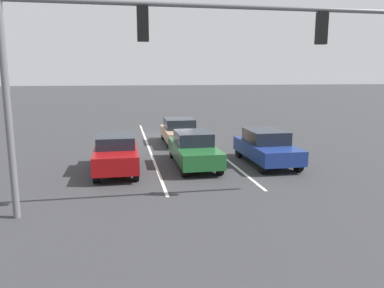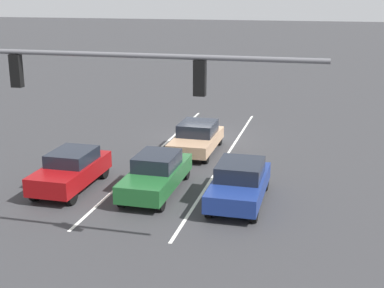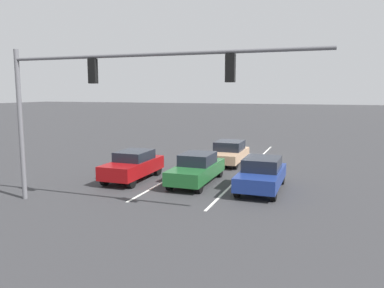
# 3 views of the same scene
# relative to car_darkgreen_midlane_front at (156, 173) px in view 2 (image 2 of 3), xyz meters

# --- Properties ---
(ground_plane) EXTENTS (240.00, 240.00, 0.00)m
(ground_plane) POSITION_rel_car_darkgreen_midlane_front_xyz_m (-0.05, -8.12, -0.77)
(ground_plane) COLOR #333335
(lane_stripe_left_divider) EXTENTS (0.12, 18.33, 0.01)m
(lane_stripe_left_divider) POSITION_rel_car_darkgreen_midlane_front_xyz_m (-1.80, -4.95, -0.76)
(lane_stripe_left_divider) COLOR silver
(lane_stripe_left_divider) RESTS_ON ground_plane
(lane_stripe_center_divider) EXTENTS (0.12, 18.33, 0.01)m
(lane_stripe_center_divider) POSITION_rel_car_darkgreen_midlane_front_xyz_m (1.70, -4.95, -0.76)
(lane_stripe_center_divider) COLOR silver
(lane_stripe_center_divider) RESTS_ON ground_plane
(car_darkgreen_midlane_front) EXTENTS (1.73, 4.65, 1.53)m
(car_darkgreen_midlane_front) POSITION_rel_car_darkgreen_midlane_front_xyz_m (0.00, 0.00, 0.00)
(car_darkgreen_midlane_front) COLOR #1E5928
(car_darkgreen_midlane_front) RESTS_ON ground_plane
(car_maroon_rightlane_front) EXTENTS (1.75, 4.19, 1.54)m
(car_maroon_rightlane_front) POSITION_rel_car_darkgreen_midlane_front_xyz_m (3.41, 0.48, 0.04)
(car_maroon_rightlane_front) COLOR maroon
(car_maroon_rightlane_front) RESTS_ON ground_plane
(car_navy_leftlane_front) EXTENTS (1.85, 4.35, 1.55)m
(car_navy_leftlane_front) POSITION_rel_car_darkgreen_midlane_front_xyz_m (-3.34, 0.27, 0.03)
(car_navy_leftlane_front) COLOR navy
(car_navy_leftlane_front) RESTS_ON ground_plane
(car_tan_midlane_second) EXTENTS (1.92, 4.24, 1.46)m
(car_tan_midlane_second) POSITION_rel_car_darkgreen_midlane_front_xyz_m (-0.24, -5.68, -0.03)
(car_tan_midlane_second) COLOR tan
(car_tan_midlane_second) RESTS_ON ground_plane
(traffic_signal_gantry) EXTENTS (12.58, 0.37, 6.41)m
(traffic_signal_gantry) POSITION_rel_car_darkgreen_midlane_front_xyz_m (2.23, 5.20, 4.03)
(traffic_signal_gantry) COLOR slate
(traffic_signal_gantry) RESTS_ON ground_plane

